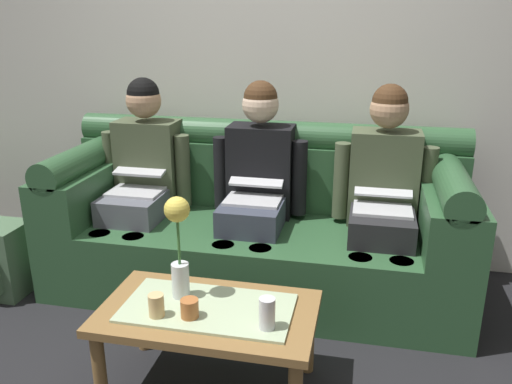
{
  "coord_description": "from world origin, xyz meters",
  "views": [
    {
      "loc": [
        0.61,
        -1.64,
        1.56
      ],
      "look_at": [
        0.06,
        0.88,
        0.69
      ],
      "focal_mm": 36.63,
      "sensor_mm": 36.0,
      "label": 1
    }
  ],
  "objects": [
    {
      "name": "coffee_table",
      "position": [
        0.0,
        0.19,
        0.34
      ],
      "size": [
        0.91,
        0.52,
        0.41
      ],
      "color": "olive",
      "rests_on": "ground_plane"
    },
    {
      "name": "flower_vase",
      "position": [
        -0.14,
        0.25,
        0.67
      ],
      "size": [
        0.11,
        0.11,
        0.46
      ],
      "color": "silver",
      "rests_on": "coffee_table"
    },
    {
      "name": "person_right",
      "position": [
        0.71,
        1.17,
        0.66
      ],
      "size": [
        0.56,
        0.67,
        1.22
      ],
      "color": "#232326",
      "rests_on": "ground_plane"
    },
    {
      "name": "person_middle",
      "position": [
        0.0,
        1.17,
        0.66
      ],
      "size": [
        0.56,
        0.67,
        1.22
      ],
      "color": "#383D4C",
      "rests_on": "ground_plane"
    },
    {
      "name": "cup_near_right",
      "position": [
        -0.18,
        0.08,
        0.45
      ],
      "size": [
        0.06,
        0.06,
        0.1
      ],
      "primitive_type": "cylinder",
      "color": "#DBB77A",
      "rests_on": "coffee_table"
    },
    {
      "name": "back_wall_patterned",
      "position": [
        0.0,
        1.7,
        1.45
      ],
      "size": [
        6.0,
        0.12,
        2.9
      ],
      "primitive_type": "cube",
      "color": "silver",
      "rests_on": "ground_plane"
    },
    {
      "name": "person_left",
      "position": [
        -0.71,
        1.16,
        0.66
      ],
      "size": [
        0.56,
        0.67,
        1.22
      ],
      "color": "#595B66",
      "rests_on": "ground_plane"
    },
    {
      "name": "couch",
      "position": [
        -0.0,
        1.17,
        0.37
      ],
      "size": [
        2.38,
        0.88,
        0.96
      ],
      "color": "#2D5633",
      "rests_on": "ground_plane"
    },
    {
      "name": "cup_near_left",
      "position": [
        0.27,
        0.09,
        0.47
      ],
      "size": [
        0.06,
        0.06,
        0.13
      ],
      "primitive_type": "cylinder",
      "color": "silver",
      "rests_on": "coffee_table"
    },
    {
      "name": "cup_far_center",
      "position": [
        -0.05,
        0.1,
        0.45
      ],
      "size": [
        0.07,
        0.07,
        0.08
      ],
      "primitive_type": "cylinder",
      "color": "#B26633",
      "rests_on": "coffee_table"
    }
  ]
}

